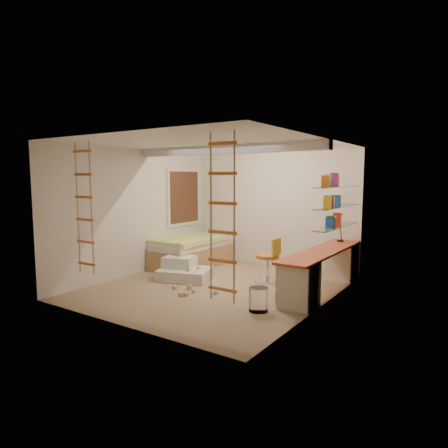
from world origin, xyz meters
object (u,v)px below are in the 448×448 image
Objects in this scene: desk at (322,269)px; swivel_chair at (269,266)px; play_platform at (184,271)px; bed at (193,251)px.

swivel_chair reaches higher than desk.
swivel_chair is 0.74× the size of play_platform.
play_platform is at bearing -60.51° from bed.
desk is 2.70m from play_platform.
swivel_chair is at bearing -8.68° from bed.
play_platform is (0.60, -1.05, -0.16)m from bed.
swivel_chair is at bearing 177.83° from desk.
swivel_chair reaches higher than bed.
desk is 1.09m from swivel_chair.
play_platform is (-1.52, -0.73, -0.15)m from swivel_chair.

